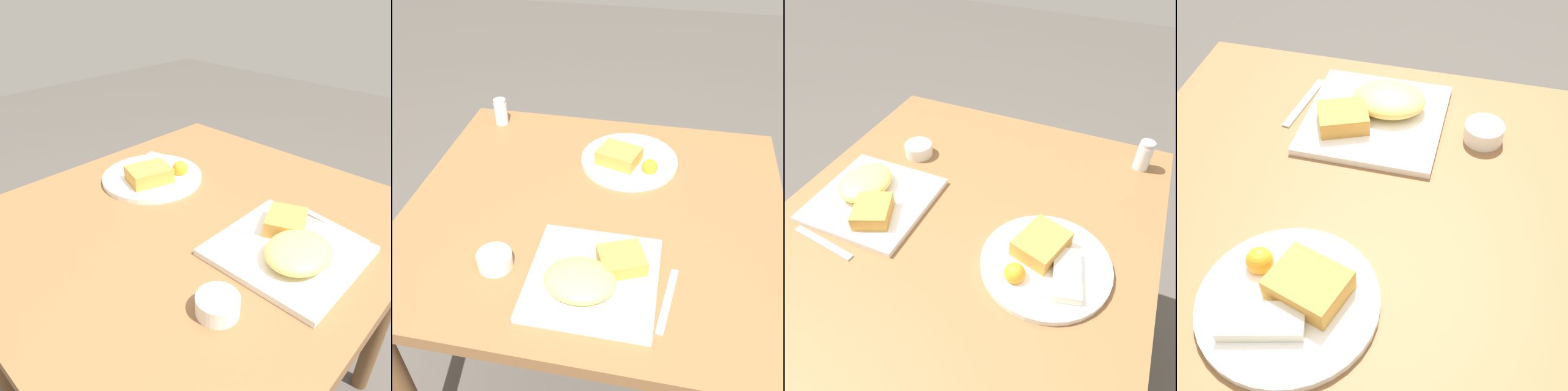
{
  "view_description": "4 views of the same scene",
  "coord_description": "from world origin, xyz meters",
  "views": [
    {
      "loc": [
        -0.54,
        -0.53,
        1.22
      ],
      "look_at": [
        0.01,
        -0.0,
        0.77
      ],
      "focal_mm": 35.0,
      "sensor_mm": 36.0,
      "label": 1
    },
    {
      "loc": [
        0.15,
        -0.87,
        1.47
      ],
      "look_at": [
        -0.01,
        -0.03,
        0.77
      ],
      "focal_mm": 42.0,
      "sensor_mm": 36.0,
      "label": 2
    },
    {
      "loc": [
        0.57,
        0.29,
        1.37
      ],
      "look_at": [
        -0.04,
        0.02,
        0.76
      ],
      "focal_mm": 35.0,
      "sensor_mm": 36.0,
      "label": 3
    },
    {
      "loc": [
        -0.17,
        0.61,
        1.42
      ],
      "look_at": [
        -0.01,
        -0.0,
        0.74
      ],
      "focal_mm": 50.0,
      "sensor_mm": 36.0,
      "label": 4
    }
  ],
  "objects": [
    {
      "name": "ground_plane",
      "position": [
        0.0,
        0.0,
        0.0
      ],
      "size": [
        8.0,
        8.0,
        0.0
      ],
      "primitive_type": "plane",
      "color": "#4C4742"
    },
    {
      "name": "dining_table",
      "position": [
        0.0,
        0.0,
        0.63
      ],
      "size": [
        0.96,
        0.88,
        0.71
      ],
      "color": "brown",
      "rests_on": "ground_plane"
    },
    {
      "name": "plate_square_near",
      "position": [
        0.04,
        -0.24,
        0.73
      ],
      "size": [
        0.27,
        0.27,
        0.06
      ],
      "color": "white",
      "rests_on": "dining_table"
    },
    {
      "name": "plate_oval_far",
      "position": [
        0.06,
        0.21,
        0.73
      ],
      "size": [
        0.28,
        0.28,
        0.05
      ],
      "color": "white",
      "rests_on": "dining_table"
    },
    {
      "name": "sauce_ramekin",
      "position": [
        -0.18,
        -0.24,
        0.73
      ],
      "size": [
        0.08,
        0.08,
        0.04
      ],
      "color": "white",
      "rests_on": "dining_table"
    },
    {
      "name": "butter_knife",
      "position": [
        0.2,
        -0.26,
        0.71
      ],
      "size": [
        0.04,
        0.17,
        0.0
      ],
      "rotation": [
        0.0,
        0.0,
        1.44
      ],
      "color": "silver",
      "rests_on": "dining_table"
    }
  ]
}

